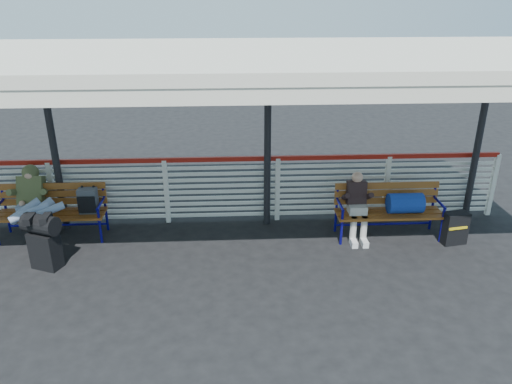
{
  "coord_description": "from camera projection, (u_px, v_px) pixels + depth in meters",
  "views": [
    {
      "loc": [
        1.18,
        -6.4,
        4.09
      ],
      "look_at": [
        1.56,
        1.0,
        0.94
      ],
      "focal_mm": 35.0,
      "sensor_mm": 36.0,
      "label": 1
    }
  ],
  "objects": [
    {
      "name": "fence",
      "position": [
        166.0,
        189.0,
        8.92
      ],
      "size": [
        12.08,
        0.08,
        1.24
      ],
      "color": "silver",
      "rests_on": "ground"
    },
    {
      "name": "luggage_stack",
      "position": [
        43.0,
        239.0,
        7.54
      ],
      "size": [
        0.61,
        0.48,
        0.89
      ],
      "rotation": [
        0.0,
        0.0,
        -0.4
      ],
      "color": "black",
      "rests_on": "ground"
    },
    {
      "name": "bench_right",
      "position": [
        397.0,
        204.0,
        8.44
      ],
      "size": [
        1.8,
        0.56,
        0.92
      ],
      "color": "#8F541B",
      "rests_on": "ground"
    },
    {
      "name": "canopy",
      "position": [
        146.0,
        61.0,
        7.04
      ],
      "size": [
        12.6,
        3.6,
        3.16
      ],
      "color": "silver",
      "rests_on": "ground"
    },
    {
      "name": "companion_person",
      "position": [
        357.0,
        205.0,
        8.4
      ],
      "size": [
        0.32,
        0.66,
        1.15
      ],
      "color": "beige",
      "rests_on": "ground"
    },
    {
      "name": "traveler_man",
      "position": [
        33.0,
        206.0,
        8.06
      ],
      "size": [
        0.93,
        1.64,
        0.77
      ],
      "color": "#869CB5",
      "rests_on": "ground"
    },
    {
      "name": "bench_left",
      "position": [
        61.0,
        205.0,
        8.45
      ],
      "size": [
        1.8,
        0.56,
        0.92
      ],
      "color": "#8F541B",
      "rests_on": "ground"
    },
    {
      "name": "ground",
      "position": [
        155.0,
        278.0,
        7.43
      ],
      "size": [
        60.0,
        60.0,
        0.0
      ],
      "primitive_type": "plane",
      "color": "black",
      "rests_on": "ground"
    },
    {
      "name": "suitcase_side",
      "position": [
        455.0,
        228.0,
        8.33
      ],
      "size": [
        0.44,
        0.31,
        0.56
      ],
      "rotation": [
        0.0,
        0.0,
        0.18
      ],
      "color": "black",
      "rests_on": "ground"
    }
  ]
}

